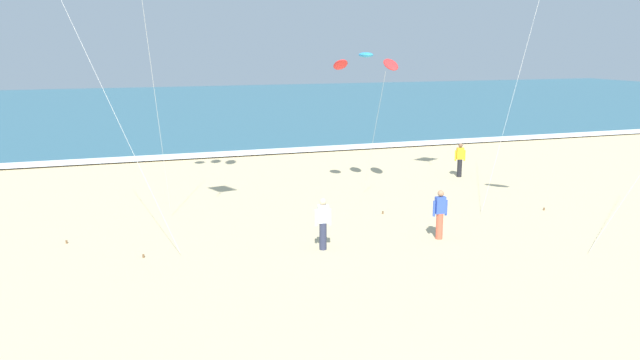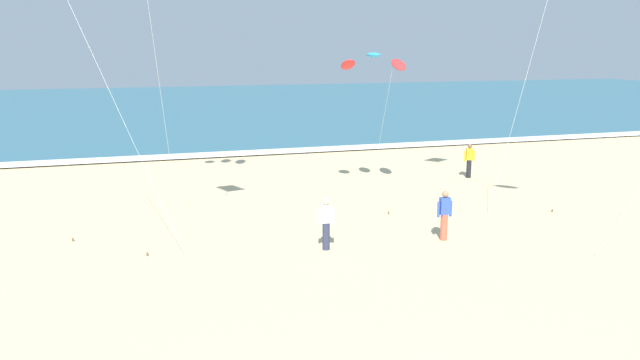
% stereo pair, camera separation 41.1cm
% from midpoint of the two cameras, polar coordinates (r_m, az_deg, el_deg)
% --- Properties ---
extents(ocean_water, '(160.00, 60.00, 0.08)m').
position_cam_midpoint_polar(ocean_water, '(64.43, -15.14, 6.47)').
color(ocean_water, '#2D6075').
rests_on(ocean_water, ground).
extents(shoreline_foam, '(160.00, 1.69, 0.01)m').
position_cam_midpoint_polar(shoreline_foam, '(35.07, -11.92, 2.20)').
color(shoreline_foam, white).
rests_on(shoreline_foam, ocean_water).
extents(kite_arc_cobalt_low, '(2.79, 4.22, 5.75)m').
position_cam_midpoint_polar(kite_arc_cobalt_low, '(25.39, 3.74, 10.75)').
color(kite_arc_cobalt_low, red).
rests_on(kite_arc_cobalt_low, ground).
extents(bystander_yellow_top, '(0.49, 0.25, 1.59)m').
position_cam_midpoint_polar(bystander_yellow_top, '(29.70, 12.28, 1.82)').
color(bystander_yellow_top, black).
rests_on(bystander_yellow_top, ground).
extents(bystander_white_top, '(0.50, 0.22, 1.59)m').
position_cam_midpoint_polar(bystander_white_top, '(18.68, -0.35, -4.00)').
color(bystander_white_top, '#2D334C').
rests_on(bystander_white_top, ground).
extents(bystander_blue_top, '(0.50, 0.22, 1.59)m').
position_cam_midpoint_polar(bystander_blue_top, '(20.02, 10.32, -3.09)').
color(bystander_blue_top, '#D8593F').
rests_on(bystander_blue_top, ground).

